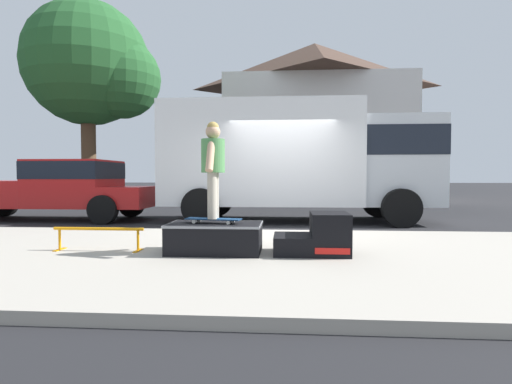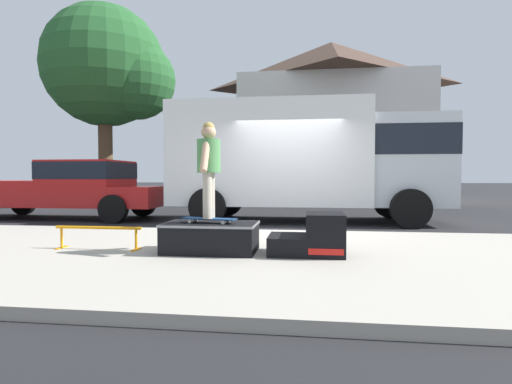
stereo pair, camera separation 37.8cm
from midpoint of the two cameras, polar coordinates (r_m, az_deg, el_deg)
ground_plane at (r=8.55m, az=5.53°, el=-5.71°), size 140.00×140.00×0.00m
sidewalk_slab at (r=5.58m, az=4.49°, el=-9.32°), size 50.00×5.00×0.12m
skate_box at (r=5.70m, az=-4.47°, el=-6.27°), size 1.29×0.79×0.41m
kicker_ramp at (r=5.58m, az=10.00°, el=-6.30°), size 1.01×0.71×0.56m
grind_rail at (r=6.27m, az=-19.75°, el=-5.36°), size 1.31×0.28×0.33m
skateboard at (r=5.66m, az=-4.74°, el=-3.82°), size 0.80×0.33×0.07m
skater_kid at (r=5.64m, az=-4.77°, el=4.27°), size 0.32×0.69×1.34m
box_truck at (r=10.68m, az=8.25°, el=4.99°), size 6.91×2.63×3.05m
pickup_truck_red at (r=12.32m, az=-24.01°, el=0.70°), size 5.70×2.09×1.61m
street_tree_main at (r=17.91m, az=-19.17°, el=15.95°), size 5.31×4.83×8.04m
house_behind at (r=22.51m, az=10.98°, el=9.98°), size 9.54×8.22×8.40m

